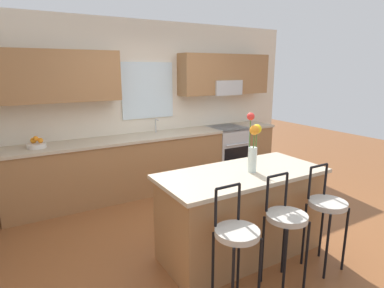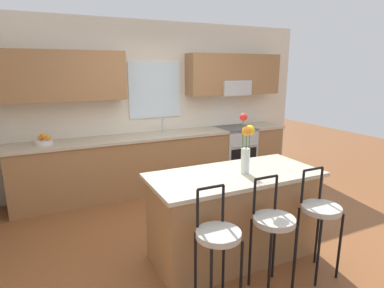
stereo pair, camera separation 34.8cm
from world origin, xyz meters
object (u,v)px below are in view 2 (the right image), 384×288
Objects in this scene: bar_stool_far at (320,213)px; fruit_bowl_oranges at (44,141)px; flower_vase at (246,144)px; bar_stool_middle at (273,225)px; bar_stool_near at (218,240)px; oven_range at (235,152)px; kitchen_island at (234,215)px.

fruit_bowl_oranges reaches higher than bar_stool_far.
flower_vase is (-0.46, 0.57, 0.59)m from bar_stool_far.
bar_stool_middle is 1.71× the size of flower_vase.
fruit_bowl_oranges reaches higher than bar_stool_near.
bar_stool_near is at bearing -67.21° from fruit_bowl_oranges.
oven_range is at bearing 59.26° from flower_vase.
flower_vase is at bearing 129.34° from bar_stool_far.
bar_stool_middle is at bearing -90.00° from kitchen_island.
bar_stool_far reaches higher than oven_range.
bar_stool_far reaches higher than kitchen_island.
kitchen_island is at bearing 48.30° from bar_stool_near.
kitchen_island is 2.83m from fruit_bowl_oranges.
bar_stool_near and bar_stool_far have the same top height.
oven_range is at bearing 63.24° from bar_stool_middle.
fruit_bowl_oranges is (-1.18, 2.81, 0.33)m from bar_stool_near.
bar_stool_middle reaches higher than kitchen_island.
flower_vase is (-1.31, -2.21, 0.76)m from oven_range.
fruit_bowl_oranges is at bearing 129.09° from bar_stool_far.
bar_stool_middle is 0.55m from bar_stool_far.
flower_vase is at bearing 41.69° from bar_stool_near.
bar_stool_far is at bearing -48.30° from kitchen_island.
flower_vase is (0.64, 0.57, 0.59)m from bar_stool_near.
kitchen_island is at bearing 90.00° from bar_stool_middle.
bar_stool_far is 3.63m from fruit_bowl_oranges.
oven_range is 0.88× the size of bar_stool_far.
kitchen_island is 1.69× the size of bar_stool_middle.
flower_vase reaches higher than bar_stool_far.
bar_stool_near is at bearing -131.70° from kitchen_island.
oven_range is 2.57m from kitchen_island.
bar_stool_near and bar_stool_middle have the same top height.
oven_range is 3.17m from fruit_bowl_oranges.
bar_stool_middle and bar_stool_far have the same top height.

